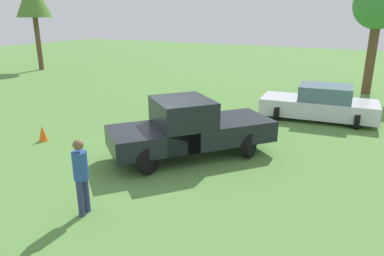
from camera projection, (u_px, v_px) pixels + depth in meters
name	position (u px, v px, depth m)	size (l,w,h in m)	color
ground_plane	(159.00, 160.00, 10.82)	(80.00, 80.00, 0.00)	#54843D
pickup_truck	(188.00, 127.00, 10.83)	(5.02, 4.61, 1.83)	black
sedan_near	(320.00, 104.00, 14.79)	(2.47, 4.74, 1.45)	black
person_bystander	(81.00, 173.00, 7.63)	(0.37, 0.37, 1.74)	navy
tree_far_center	(379.00, 7.00, 18.44)	(2.55, 2.55, 5.97)	brown
traffic_cone	(43.00, 133.00, 12.36)	(0.32, 0.32, 0.55)	orange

